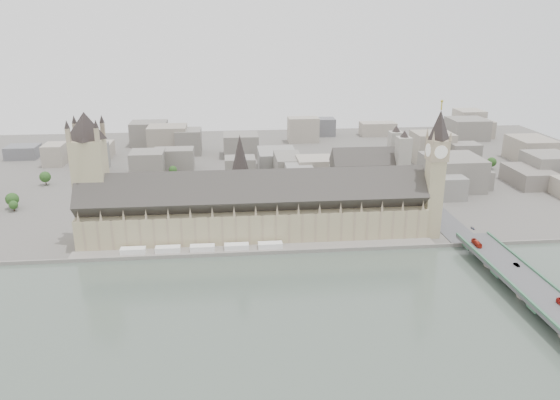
{
  "coord_description": "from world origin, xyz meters",
  "views": [
    {
      "loc": [
        -19.75,
        -379.07,
        164.5
      ],
      "look_at": [
        21.96,
        39.57,
        23.49
      ],
      "focal_mm": 35.0,
      "sensor_mm": 36.0,
      "label": 1
    }
  ],
  "objects": [
    {
      "name": "terrace_tents",
      "position": [
        -40.0,
        -7.0,
        4.0
      ],
      "size": [
        118.0,
        7.0,
        4.0
      ],
      "color": "white",
      "rests_on": "river_terrace"
    },
    {
      "name": "palace_of_westminster",
      "position": [
        0.0,
        19.7,
        22.71
      ],
      "size": [
        265.0,
        40.73,
        55.44
      ],
      "color": "tan",
      "rests_on": "ground"
    },
    {
      "name": "river_terrace",
      "position": [
        0.0,
        -7.5,
        1.0
      ],
      "size": [
        270.0,
        15.0,
        2.0
      ],
      "primitive_type": "cube",
      "color": "slate",
      "rests_on": "ground"
    },
    {
      "name": "westminster_abbey",
      "position": [
        110.92,
        95.0,
        25.08
      ],
      "size": [
        68.0,
        36.0,
        64.0
      ],
      "color": "#9C968D",
      "rests_on": "ground"
    },
    {
      "name": "car_approach",
      "position": [
        166.34,
        -5.99,
        10.9
      ],
      "size": [
        2.48,
        4.69,
        1.3
      ],
      "primitive_type": "imported",
      "rotation": [
        0.0,
        0.0,
        0.15
      ],
      "color": "gray",
      "rests_on": "westminster_bridge"
    },
    {
      "name": "car_silver",
      "position": [
        166.69,
        -71.41,
        11.07
      ],
      "size": [
        2.45,
        5.16,
        1.63
      ],
      "primitive_type": "imported",
      "rotation": [
        0.0,
        0.0,
        0.15
      ],
      "color": "gray",
      "rests_on": "westminster_bridge"
    },
    {
      "name": "park_trees",
      "position": [
        -10.0,
        60.0,
        7.5
      ],
      "size": [
        110.0,
        30.0,
        15.0
      ],
      "primitive_type": null,
      "color": "#234418",
      "rests_on": "ground"
    },
    {
      "name": "ground",
      "position": [
        0.0,
        0.0,
        0.0
      ],
      "size": [
        900.0,
        900.0,
        0.0
      ],
      "primitive_type": "plane",
      "color": "#595651",
      "rests_on": "ground"
    },
    {
      "name": "red_bus_north",
      "position": [
        155.34,
        -36.35,
        11.95
      ],
      "size": [
        3.15,
        12.25,
        3.39
      ],
      "primitive_type": "imported",
      "rotation": [
        0.0,
        0.0,
        -0.02
      ],
      "color": "#A92313",
      "rests_on": "westminster_bridge"
    },
    {
      "name": "victoria_tower",
      "position": [
        -122.0,
        26.0,
        55.2
      ],
      "size": [
        30.0,
        30.0,
        100.0
      ],
      "color": "tan",
      "rests_on": "ground"
    },
    {
      "name": "river_thames",
      "position": [
        0.0,
        -165.0,
        0.0
      ],
      "size": [
        600.0,
        600.0,
        0.0
      ],
      "primitive_type": "plane",
      "color": "#485549",
      "rests_on": "ground"
    },
    {
      "name": "central_tower",
      "position": [
        -10.0,
        26.0,
        57.92
      ],
      "size": [
        13.0,
        13.0,
        48.0
      ],
      "color": "gray",
      "rests_on": "ground"
    },
    {
      "name": "westminster_bridge",
      "position": [
        162.0,
        -87.5,
        5.12
      ],
      "size": [
        25.0,
        325.0,
        10.25
      ],
      "primitive_type": "cube",
      "color": "#474749",
      "rests_on": "ground"
    },
    {
      "name": "elizabeth_tower",
      "position": [
        138.0,
        8.0,
        58.09
      ],
      "size": [
        17.0,
        17.0,
        107.5
      ],
      "color": "tan",
      "rests_on": "ground"
    },
    {
      "name": "city_skyline_inland",
      "position": [
        0.0,
        245.0,
        19.0
      ],
      "size": [
        720.0,
        360.0,
        38.0
      ],
      "primitive_type": null,
      "color": "gray",
      "rests_on": "ground"
    },
    {
      "name": "embankment_wall",
      "position": [
        0.0,
        -15.0,
        1.5
      ],
      "size": [
        600.0,
        1.5,
        3.0
      ],
      "primitive_type": "cube",
      "color": "slate",
      "rests_on": "ground"
    }
  ]
}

